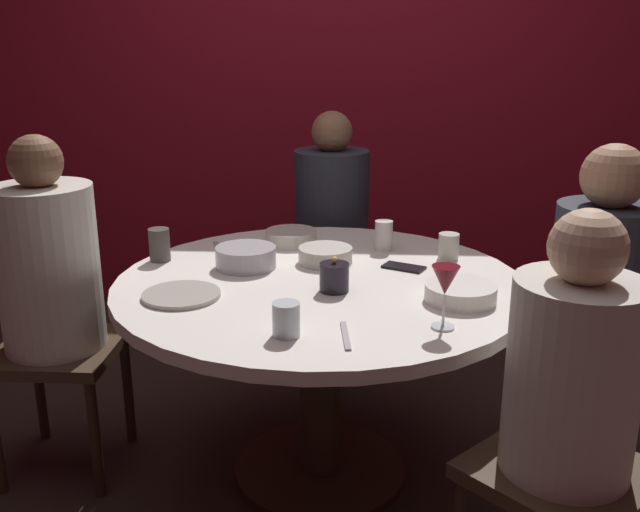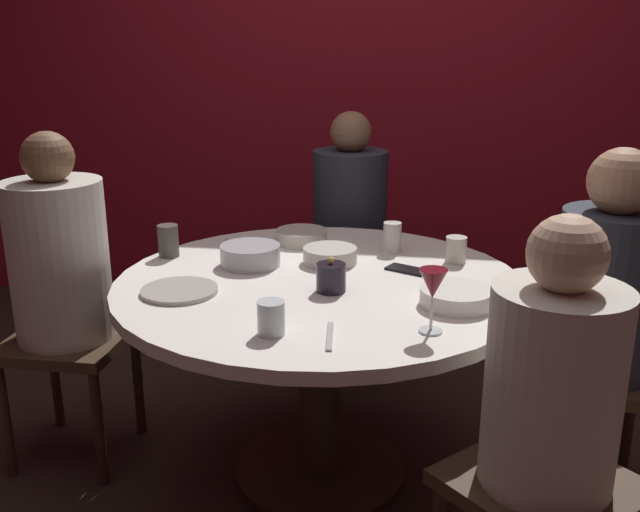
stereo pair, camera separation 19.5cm
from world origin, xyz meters
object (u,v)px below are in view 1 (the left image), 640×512
cup_near_candle (286,319)px  bowl_serving_large (246,257)px  candle_holder (334,277)px  cup_center_front (384,236)px  seated_diner_right (601,285)px  cup_by_left_diner (159,245)px  seated_diner_back (332,213)px  bowl_small_white (460,293)px  bowl_sauce_side (291,237)px  dinner_plate (181,295)px  cell_phone (404,267)px  seated_diner_front_right (572,384)px  bowl_salad_center (325,255)px  seated_diner_left (49,273)px  dining_table (320,322)px  cup_by_right_diner (449,246)px  wine_glass (445,283)px

cup_near_candle → bowl_serving_large: bearing=109.0°
candle_holder → cup_center_front: (0.17, 0.45, 0.01)m
seated_diner_right → cup_by_left_diner: bearing=-6.7°
seated_diner_back → bowl_small_white: size_ratio=5.51×
bowl_small_white → bowl_sauce_side: (-0.56, 0.58, 0.00)m
seated_diner_right → dinner_plate: size_ratio=4.95×
seated_diner_back → cell_phone: bearing=19.7°
cup_near_candle → cup_center_front: size_ratio=0.83×
cell_phone → bowl_sauce_side: bearing=-98.2°
seated_diner_front_right → cup_by_left_diner: (-1.21, 0.80, 0.09)m
bowl_salad_center → cup_center_front: (0.21, 0.17, 0.03)m
bowl_serving_large → cup_near_candle: (0.20, -0.57, 0.01)m
seated_diner_left → seated_diner_back: seated_diner_left is taller
cell_phone → bowl_serving_large: size_ratio=0.68×
dining_table → cell_phone: cell_phone is taller
seated_diner_left → cup_center_front: bearing=17.3°
bowl_small_white → cup_by_left_diner: (-1.00, 0.34, 0.03)m
seated_diner_right → candle_holder: seated_diner_right is taller
cup_by_left_diner → cup_center_front: (0.79, 0.18, -0.00)m
candle_holder → cup_by_right_diner: bearing=42.1°
wine_glass → bowl_salad_center: bearing=121.7°
bowl_serving_large → bowl_salad_center: (0.27, 0.07, -0.01)m
seated_diner_left → seated_diner_right: size_ratio=1.01×
seated_diner_left → wine_glass: size_ratio=6.76×
cup_by_left_diner → dinner_plate: bearing=-65.5°
dinner_plate → seated_diner_right: bearing=8.1°
cup_center_front → bowl_small_white: bearing=-67.6°
seated_diner_left → cup_center_front: size_ratio=10.77×
dinner_plate → cup_by_right_diner: (0.85, 0.44, 0.04)m
wine_glass → bowl_sauce_side: size_ratio=0.90×
seated_diner_right → dinner_plate: 1.32m
seated_diner_back → cup_by_right_diner: 0.80m
cup_center_front → cell_phone: bearing=-73.6°
seated_diner_front_right → bowl_sauce_side: 1.30m
candle_holder → cup_by_right_diner: (0.39, 0.35, 0.00)m
cell_phone → bowl_sauce_side: 0.50m
cell_phone → bowl_small_white: bearing=52.5°
cup_near_candle → cup_by_right_diner: bearing=54.4°
dining_table → cup_by_left_diner: bearing=163.3°
seated_diner_back → seated_diner_right: bearing=44.5°
bowl_serving_large → cup_near_candle: 0.60m
bowl_small_white → bowl_salad_center: bearing=140.0°
dining_table → seated_diner_front_right: seated_diner_front_right is taller
candle_holder → dinner_plate: 0.47m
cell_phone → cup_by_right_diner: cup_by_right_diner is taller
seated_diner_right → seated_diner_front_right: (-0.26, -0.63, -0.03)m
wine_glass → cup_near_candle: size_ratio=1.92×
wine_glass → dinner_plate: size_ratio=0.74×
dining_table → dinner_plate: dinner_plate is taller
dinner_plate → bowl_salad_center: (0.42, 0.37, 0.02)m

